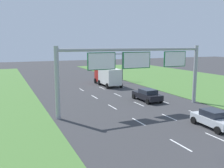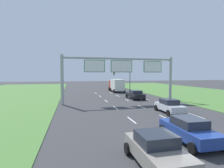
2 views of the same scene
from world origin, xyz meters
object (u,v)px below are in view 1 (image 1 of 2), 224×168
object	(u,v)px
car_mid_lane	(147,95)
sign_gantry	(136,65)
box_truck	(108,76)
car_near_red	(213,119)
traffic_light_mast	(113,61)

from	to	relation	value
car_mid_lane	sign_gantry	world-z (taller)	sign_gantry
car_mid_lane	box_truck	world-z (taller)	box_truck
car_near_red	traffic_light_mast	world-z (taller)	traffic_light_mast
sign_gantry	box_truck	bearing A→B (deg)	77.87
car_near_red	box_truck	xyz separation A→B (m)	(0.22, 24.04, 0.90)
sign_gantry	car_near_red	bearing A→B (deg)	-67.92
car_near_red	box_truck	distance (m)	24.05
box_truck	traffic_light_mast	bearing A→B (deg)	55.77
car_near_red	car_mid_lane	xyz separation A→B (m)	(0.21, 11.09, 0.01)
box_truck	sign_gantry	world-z (taller)	sign_gantry
car_near_red	box_truck	size ratio (longest dim) A/B	0.56
box_truck	car_near_red	bearing A→B (deg)	-89.46
sign_gantry	traffic_light_mast	bearing A→B (deg)	72.25
traffic_light_mast	box_truck	bearing A→B (deg)	-125.30
car_near_red	traffic_light_mast	size ratio (longest dim) A/B	0.72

